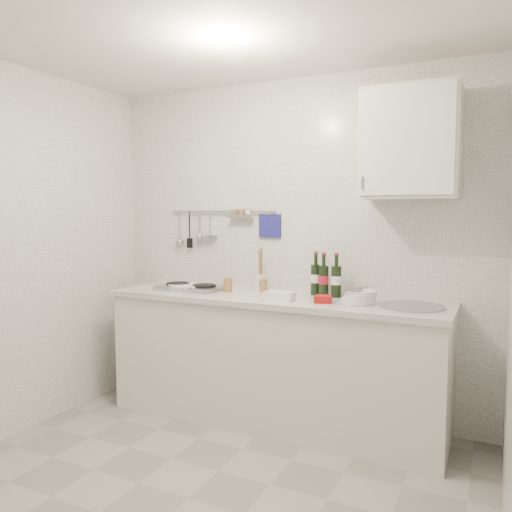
{
  "coord_description": "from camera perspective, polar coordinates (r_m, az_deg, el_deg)",
  "views": [
    {
      "loc": [
        1.43,
        -2.11,
        1.51
      ],
      "look_at": [
        -0.04,
        0.9,
        1.22
      ],
      "focal_mm": 35.0,
      "sensor_mm": 36.0,
      "label": 1
    }
  ],
  "objects": [
    {
      "name": "floor",
      "position": [
        2.96,
        -7.73,
        -25.75
      ],
      "size": [
        3.0,
        3.0,
        0.0
      ],
      "primitive_type": "plane",
      "color": "gray",
      "rests_on": "ground"
    },
    {
      "name": "ceiling",
      "position": [
        2.73,
        -8.42,
        26.11
      ],
      "size": [
        3.0,
        3.0,
        0.0
      ],
      "primitive_type": "plane",
      "rotation": [
        3.14,
        0.0,
        0.0
      ],
      "color": "silver",
      "rests_on": "back_wall"
    },
    {
      "name": "back_wall",
      "position": [
        3.8,
        3.87,
        1.01
      ],
      "size": [
        3.0,
        0.02,
        2.5
      ],
      "primitive_type": "cube",
      "color": "silver",
      "rests_on": "floor"
    },
    {
      "name": "counter",
      "position": [
        3.67,
        2.09,
        -12.09
      ],
      "size": [
        2.44,
        0.64,
        0.96
      ],
      "color": "beige",
      "rests_on": "floor"
    },
    {
      "name": "wall_rail",
      "position": [
        4.02,
        -4.19,
        3.74
      ],
      "size": [
        0.98,
        0.09,
        0.34
      ],
      "color": "#93969B",
      "rests_on": "back_wall"
    },
    {
      "name": "wall_cabinet",
      "position": [
        3.4,
        17.25,
        12.16
      ],
      "size": [
        0.6,
        0.38,
        0.7
      ],
      "color": "beige",
      "rests_on": "back_wall"
    },
    {
      "name": "plate_stack_hob",
      "position": [
        3.89,
        -8.06,
        -3.51
      ],
      "size": [
        0.29,
        0.29,
        0.04
      ],
      "rotation": [
        0.0,
        0.0,
        0.41
      ],
      "color": "#4D57AF",
      "rests_on": "counter"
    },
    {
      "name": "plate_stack_sink",
      "position": [
        3.34,
        11.75,
        -4.6
      ],
      "size": [
        0.24,
        0.23,
        0.09
      ],
      "rotation": [
        0.0,
        0.0,
        -0.29
      ],
      "color": "white",
      "rests_on": "counter"
    },
    {
      "name": "wine_bottles",
      "position": [
        3.56,
        7.9,
        -2.11
      ],
      "size": [
        0.24,
        0.12,
        0.31
      ],
      "rotation": [
        0.0,
        0.0,
        -0.2
      ],
      "color": "black",
      "rests_on": "counter"
    },
    {
      "name": "butter_dish",
      "position": [
        3.39,
        2.74,
        -4.57
      ],
      "size": [
        0.2,
        0.11,
        0.06
      ],
      "primitive_type": "cube",
      "rotation": [
        0.0,
        0.0,
        -0.05
      ],
      "color": "white",
      "rests_on": "counter"
    },
    {
      "name": "strawberry_punnet",
      "position": [
        3.33,
        7.68,
        -4.9
      ],
      "size": [
        0.13,
        0.13,
        0.05
      ],
      "primitive_type": "cube",
      "rotation": [
        0.0,
        0.0,
        0.24
      ],
      "color": "#AD1313",
      "rests_on": "counter"
    },
    {
      "name": "utensil_crock",
      "position": [
        3.83,
        0.48,
        -2.76
      ],
      "size": [
        0.08,
        0.08,
        0.32
      ],
      "rotation": [
        0.0,
        0.0,
        0.42
      ],
      "color": "white",
      "rests_on": "counter"
    },
    {
      "name": "jar_a",
      "position": [
        3.76,
        0.82,
        -3.31
      ],
      "size": [
        0.06,
        0.06,
        0.1
      ],
      "rotation": [
        0.0,
        0.0,
        0.22
      ],
      "color": "#91623A",
      "rests_on": "counter"
    },
    {
      "name": "jar_b",
      "position": [
        3.49,
        12.08,
        -4.16
      ],
      "size": [
        0.07,
        0.07,
        0.09
      ],
      "rotation": [
        0.0,
        0.0,
        -0.42
      ],
      "color": "#91623A",
      "rests_on": "counter"
    },
    {
      "name": "jar_c",
      "position": [
        3.54,
        10.97,
        -4.16
      ],
      "size": [
        0.06,
        0.06,
        0.07
      ],
      "rotation": [
        0.0,
        0.0,
        -0.36
      ],
      "color": "#91623A",
      "rests_on": "counter"
    },
    {
      "name": "jar_d",
      "position": [
        3.75,
        -3.24,
        -3.24
      ],
      "size": [
        0.07,
        0.07,
        0.11
      ],
      "rotation": [
        0.0,
        0.0,
        -0.14
      ],
      "color": "#91623A",
      "rests_on": "counter"
    }
  ]
}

